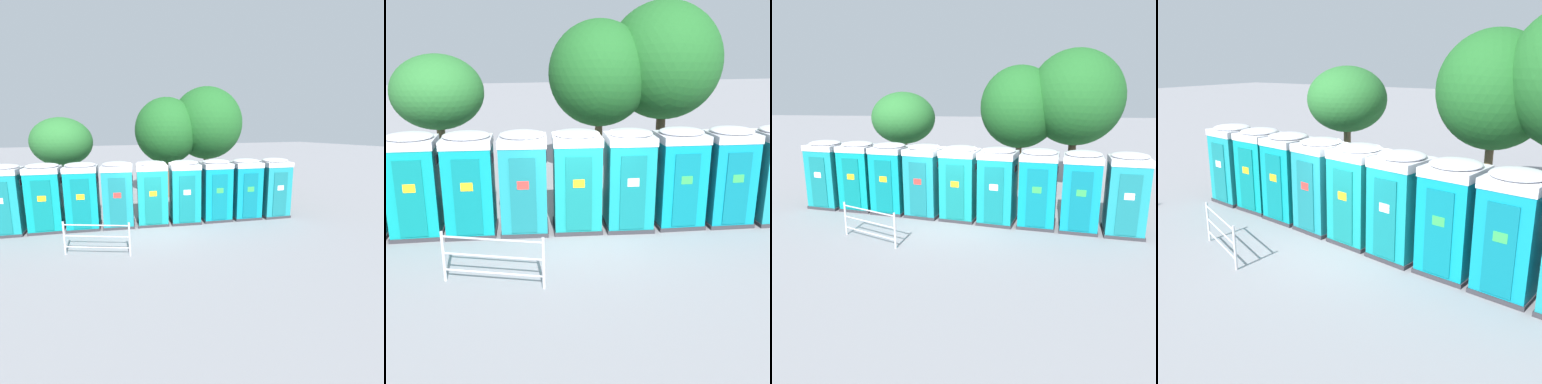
# 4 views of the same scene
# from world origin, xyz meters

# --- Properties ---
(ground_plane) EXTENTS (120.00, 120.00, 0.00)m
(ground_plane) POSITION_xyz_m (0.00, 0.00, 0.00)
(ground_plane) COLOR gray
(portapotty_0) EXTENTS (1.41, 1.38, 2.54)m
(portapotty_0) POSITION_xyz_m (-5.14, 1.26, 1.28)
(portapotty_0) COLOR #2D2D33
(portapotty_0) RESTS_ON ground
(portapotty_1) EXTENTS (1.35, 1.34, 2.54)m
(portapotty_1) POSITION_xyz_m (-3.82, 1.11, 1.28)
(portapotty_1) COLOR #2D2D33
(portapotty_1) RESTS_ON ground
(portapotty_2) EXTENTS (1.38, 1.37, 2.54)m
(portapotty_2) POSITION_xyz_m (-2.53, 0.88, 1.28)
(portapotty_2) COLOR #2D2D33
(portapotty_2) RESTS_ON ground
(portapotty_3) EXTENTS (1.38, 1.40, 2.54)m
(portapotty_3) POSITION_xyz_m (-1.23, 0.66, 1.28)
(portapotty_3) COLOR #2D2D33
(portapotty_3) RESTS_ON ground
(portapotty_4) EXTENTS (1.40, 1.39, 2.54)m
(portapotty_4) POSITION_xyz_m (0.07, 0.44, 1.28)
(portapotty_4) COLOR #2D2D33
(portapotty_4) RESTS_ON ground
(portapotty_5) EXTENTS (1.39, 1.40, 2.54)m
(portapotty_5) POSITION_xyz_m (1.37, 0.18, 1.28)
(portapotty_5) COLOR #2D2D33
(portapotty_5) RESTS_ON ground
(portapotty_6) EXTENTS (1.36, 1.36, 2.54)m
(portapotty_6) POSITION_xyz_m (2.67, 0.02, 1.28)
(portapotty_6) COLOR #2D2D33
(portapotty_6) RESTS_ON ground
(portapotty_7) EXTENTS (1.34, 1.36, 2.54)m
(portapotty_7) POSITION_xyz_m (3.97, -0.20, 1.28)
(portapotty_7) COLOR #2D2D33
(portapotty_7) RESTS_ON ground
(portapotty_8) EXTENTS (1.32, 1.34, 2.54)m
(portapotty_8) POSITION_xyz_m (5.27, -0.41, 1.28)
(portapotty_8) COLOR #2D2D33
(portapotty_8) RESTS_ON ground
(street_tree_0) EXTENTS (2.89, 2.89, 4.31)m
(street_tree_0) POSITION_xyz_m (-3.19, 5.05, 3.12)
(street_tree_0) COLOR brown
(street_tree_0) RESTS_ON ground
(street_tree_1) EXTENTS (3.96, 3.96, 6.04)m
(street_tree_1) POSITION_xyz_m (4.37, 4.67, 4.04)
(street_tree_1) COLOR #4C3826
(street_tree_1) RESTS_ON ground
(street_tree_2) EXTENTS (3.43, 3.43, 5.41)m
(street_tree_2) POSITION_xyz_m (2.09, 4.82, 3.64)
(street_tree_2) COLOR brown
(street_tree_2) RESTS_ON ground
(event_barrier) EXTENTS (1.88, 0.89, 1.05)m
(event_barrier) POSITION_xyz_m (-2.29, -2.01, 0.57)
(event_barrier) COLOR #B7B7BC
(event_barrier) RESTS_ON ground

